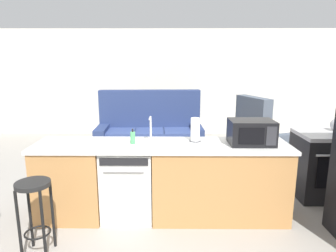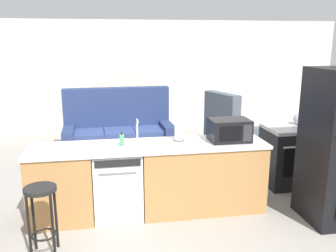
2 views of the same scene
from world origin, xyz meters
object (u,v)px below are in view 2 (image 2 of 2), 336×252
Objects in this scene: stove_range at (290,156)px; armchair at (229,136)px; paper_towel_roll at (179,130)px; bar_stool at (41,206)px; soap_bottle at (122,140)px; couch at (119,135)px; kettle at (299,119)px; microwave at (229,130)px; dishwasher at (118,183)px.

stove_range is 0.75× the size of armchair.
bar_stool is at bearing -151.33° from paper_towel_roll.
paper_towel_roll is 0.74m from soap_bottle.
bar_stool is 0.36× the size of couch.
armchair is (-0.57, 1.46, -0.64)m from kettle.
armchair is at bearing 111.49° from kettle.
paper_towel_roll reaches higher than microwave.
paper_towel_roll is at bearing -124.75° from armchair.
couch reaches higher than microwave.
paper_towel_roll is at bearing -166.44° from stove_range.
stove_range is 4.39× the size of kettle.
microwave reaches higher than kettle.
soap_bottle is (0.07, 0.00, 0.55)m from dishwasher.
soap_bottle reaches higher than stove_range.
armchair reaches higher than kettle.
armchair reaches higher than paper_towel_roll.
kettle is at bearing -68.51° from armchair.
couch reaches higher than stove_range.
kettle is (2.70, 0.67, 0.01)m from soap_bottle.
kettle is at bearing -32.76° from couch.
dishwasher is 2.40m from couch.
microwave is 2.38m from bar_stool.
paper_towel_roll is 1.38× the size of kettle.
couch is (-0.70, 2.29, -0.64)m from paper_towel_roll.
soap_bottle is at bearing -166.00° from kettle.
paper_towel_roll reaches higher than soap_bottle.
couch is (0.87, 3.15, -0.14)m from bar_stool.
dishwasher is 0.41× the size of couch.
bar_stool is (-3.38, -1.29, 0.08)m from stove_range.
soap_bottle is 0.09× the size of couch.
soap_bottle is at bearing 4.21° from dishwasher.
paper_towel_roll is at bearing -73.03° from couch.
microwave is at bearing -109.88° from armchair.
microwave is 0.68× the size of bar_stool.
soap_bottle is 1.21m from bar_stool.
kettle reaches higher than soap_bottle.
microwave is 2.44× the size of kettle.
stove_range is at bearing 25.04° from microwave.
microwave is 2.82m from couch.
kettle is at bearing 26.81° from microwave.
kettle is at bearing 15.99° from paper_towel_roll.
microwave reaches higher than stove_range.
soap_bottle reaches higher than dishwasher.
microwave reaches higher than soap_bottle.
armchair reaches higher than microwave.
armchair is at bearing 70.12° from microwave.
bar_stool is 0.62× the size of armchair.
kettle is (0.17, 0.13, 0.53)m from stove_range.
couch reaches higher than paper_towel_roll.
couch is (-1.33, 2.40, -0.65)m from microwave.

